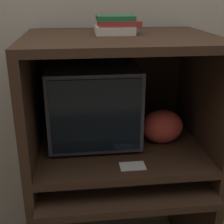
% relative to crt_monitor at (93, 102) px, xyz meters
% --- Properties ---
extents(wall_back, '(6.00, 0.06, 2.60)m').
position_rel_crt_monitor_xyz_m(wall_back, '(0.13, 0.33, 0.30)').
color(wall_back, '#B2A893').
rests_on(wall_back, ground_plane).
extents(desk_base, '(0.89, 0.73, 0.67)m').
position_rel_crt_monitor_xyz_m(desk_base, '(0.13, -0.11, -0.57)').
color(desk_base, '#382316').
rests_on(desk_base, ground_plane).
extents(desk_monitor_shelf, '(0.89, 0.67, 0.12)m').
position_rel_crt_monitor_xyz_m(desk_monitor_shelf, '(0.13, -0.07, -0.24)').
color(desk_monitor_shelf, '#382316').
rests_on(desk_monitor_shelf, desk_base).
extents(hutch_upper, '(0.89, 0.67, 0.55)m').
position_rel_crt_monitor_xyz_m(hutch_upper, '(0.13, -0.03, 0.16)').
color(hutch_upper, '#382316').
rests_on(hutch_upper, desk_monitor_shelf).
extents(crt_monitor, '(0.44, 0.43, 0.40)m').
position_rel_crt_monitor_xyz_m(crt_monitor, '(0.00, 0.00, 0.00)').
color(crt_monitor, '#333338').
rests_on(crt_monitor, desk_monitor_shelf).
extents(keyboard, '(0.39, 0.15, 0.03)m').
position_rel_crt_monitor_xyz_m(keyboard, '(-0.03, -0.21, -0.31)').
color(keyboard, black).
rests_on(keyboard, desk_base).
extents(mouse, '(0.06, 0.04, 0.03)m').
position_rel_crt_monitor_xyz_m(mouse, '(0.24, -0.22, -0.31)').
color(mouse, '#28282B').
rests_on(mouse, desk_base).
extents(snack_bag, '(0.21, 0.16, 0.17)m').
position_rel_crt_monitor_xyz_m(snack_bag, '(0.35, -0.08, -0.12)').
color(snack_bag, '#BC382D').
rests_on(snack_bag, desk_monitor_shelf).
extents(book_stack, '(0.20, 0.15, 0.08)m').
position_rel_crt_monitor_xyz_m(book_stack, '(0.11, -0.02, 0.38)').
color(book_stack, beige).
rests_on(book_stack, hutch_upper).
extents(paper_card, '(0.11, 0.07, 0.00)m').
position_rel_crt_monitor_xyz_m(paper_card, '(0.15, -0.30, -0.20)').
color(paper_card, white).
rests_on(paper_card, desk_monitor_shelf).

